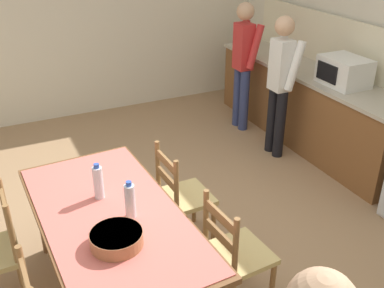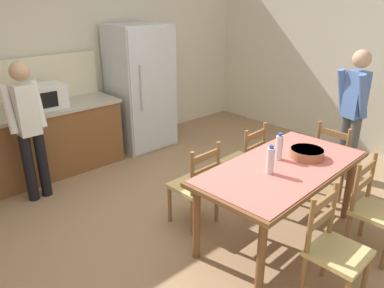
# 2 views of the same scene
# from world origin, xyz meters

# --- Properties ---
(ground_plane) EXTENTS (8.32, 8.32, 0.00)m
(ground_plane) POSITION_xyz_m (0.00, 0.00, 0.00)
(ground_plane) COLOR #9E7A56
(wall_back) EXTENTS (6.52, 0.12, 2.90)m
(wall_back) POSITION_xyz_m (0.00, 2.66, 1.45)
(wall_back) COLOR beige
(wall_back) RESTS_ON ground
(wall_right) EXTENTS (0.12, 5.20, 2.90)m
(wall_right) POSITION_xyz_m (3.26, 0.00, 1.45)
(wall_right) COLOR beige
(wall_right) RESTS_ON ground
(kitchen_counter) EXTENTS (3.01, 0.66, 0.91)m
(kitchen_counter) POSITION_xyz_m (-1.17, 2.23, 0.46)
(kitchen_counter) COLOR brown
(kitchen_counter) RESTS_ON ground
(refrigerator) EXTENTS (0.86, 0.73, 1.87)m
(refrigerator) POSITION_xyz_m (0.87, 2.19, 0.93)
(refrigerator) COLOR silver
(refrigerator) RESTS_ON ground
(microwave) EXTENTS (0.50, 0.39, 0.30)m
(microwave) POSITION_xyz_m (-0.62, 2.21, 1.06)
(microwave) COLOR white
(microwave) RESTS_ON kitchen_counter
(dining_table) EXTENTS (1.84, 0.97, 0.78)m
(dining_table) POSITION_xyz_m (0.41, -0.69, 0.69)
(dining_table) COLOR brown
(dining_table) RESTS_ON ground
(bottle_near_centre) EXTENTS (0.07, 0.07, 0.27)m
(bottle_near_centre) POSITION_xyz_m (0.19, -0.70, 0.90)
(bottle_near_centre) COLOR silver
(bottle_near_centre) RESTS_ON dining_table
(bottle_off_centre) EXTENTS (0.07, 0.07, 0.27)m
(bottle_off_centre) POSITION_xyz_m (0.50, -0.57, 0.90)
(bottle_off_centre) COLOR silver
(bottle_off_centre) RESTS_ON dining_table
(serving_bowl) EXTENTS (0.32, 0.32, 0.09)m
(serving_bowl) POSITION_xyz_m (0.73, -0.74, 0.83)
(serving_bowl) COLOR #9E6642
(serving_bowl) RESTS_ON dining_table
(chair_head_end) EXTENTS (0.40, 0.42, 0.91)m
(chair_head_end) POSITION_xyz_m (1.61, -0.63, 0.44)
(chair_head_end) COLOR olive
(chair_head_end) RESTS_ON ground
(chair_side_near_left) EXTENTS (0.43, 0.41, 0.91)m
(chair_side_near_left) POSITION_xyz_m (0.04, -1.45, 0.44)
(chair_side_near_left) COLOR olive
(chair_side_near_left) RESTS_ON ground
(chair_side_near_right) EXTENTS (0.44, 0.42, 0.91)m
(chair_side_near_right) POSITION_xyz_m (0.86, -1.41, 0.44)
(chair_side_near_right) COLOR olive
(chair_side_near_right) RESTS_ON ground
(chair_side_far_left) EXTENTS (0.43, 0.41, 0.91)m
(chair_side_far_left) POSITION_xyz_m (-0.03, 0.03, 0.44)
(chair_side_far_left) COLOR olive
(chair_side_far_left) RESTS_ON ground
(chair_side_far_right) EXTENTS (0.45, 0.43, 0.91)m
(chair_side_far_right) POSITION_xyz_m (0.79, 0.07, 0.44)
(chair_side_far_right) COLOR olive
(chair_side_far_right) RESTS_ON ground
(person_at_counter) EXTENTS (0.41, 0.28, 1.62)m
(person_at_counter) POSITION_xyz_m (-1.02, 1.69, 0.91)
(person_at_counter) COLOR black
(person_at_counter) RESTS_ON ground
(person_by_table) EXTENTS (0.36, 0.46, 1.66)m
(person_by_table) POSITION_xyz_m (2.16, -0.51, 0.93)
(person_by_table) COLOR #4C4C4C
(person_by_table) RESTS_ON ground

